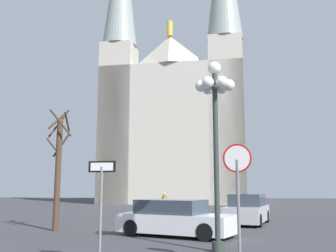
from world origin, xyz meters
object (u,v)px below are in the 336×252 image
object	(u,v)px
parked_car_near_white	(175,219)
pedestrian_walking	(164,204)
street_lamp	(215,111)
parked_car_far_silver	(247,210)
cathedral	(174,108)
one_way_arrow_sign	(101,197)
bare_tree	(58,167)
stop_sign	(238,180)

from	to	relation	value
parked_car_near_white	pedestrian_walking	distance (m)	6.78
pedestrian_walking	street_lamp	bearing A→B (deg)	-74.54
parked_car_far_silver	cathedral	bearing A→B (deg)	104.00
parked_car_far_silver	pedestrian_walking	distance (m)	4.72
one_way_arrow_sign	parked_car_near_white	world-z (taller)	one_way_arrow_sign
cathedral	parked_car_near_white	distance (m)	31.65
parked_car_far_silver	parked_car_near_white	bearing A→B (deg)	-122.11
cathedral	street_lamp	size ratio (longest dim) A/B	6.37
cathedral	pedestrian_walking	size ratio (longest dim) A/B	23.54
cathedral	bare_tree	world-z (taller)	cathedral
stop_sign	parked_car_far_silver	xyz separation A→B (m)	(1.20, 10.62, -1.36)
street_lamp	bare_tree	bearing A→B (deg)	145.98
stop_sign	pedestrian_walking	xyz separation A→B (m)	(-3.29, 12.04, -1.12)
cathedral	bare_tree	distance (m)	29.79
cathedral	pedestrian_walking	bearing A→B (deg)	-86.04
one_way_arrow_sign	parked_car_near_white	bearing A→B (deg)	77.44
bare_tree	pedestrian_walking	distance (m)	7.07
parked_car_near_white	parked_car_far_silver	xyz separation A→B (m)	(3.29, 5.24, 0.05)
bare_tree	parked_car_far_silver	distance (m)	9.76
stop_sign	pedestrian_walking	distance (m)	12.53
parked_car_near_white	bare_tree	bearing A→B (deg)	166.90
one_way_arrow_sign	parked_car_far_silver	size ratio (longest dim) A/B	0.58
stop_sign	street_lamp	distance (m)	2.94
parked_car_far_silver	pedestrian_walking	size ratio (longest dim) A/B	2.77
street_lamp	pedestrian_walking	world-z (taller)	street_lamp
street_lamp	parked_car_near_white	distance (m)	5.22
street_lamp	cathedral	bearing A→B (deg)	97.55
street_lamp	parked_car_near_white	size ratio (longest dim) A/B	1.19
parked_car_far_silver	pedestrian_walking	world-z (taller)	pedestrian_walking
one_way_arrow_sign	street_lamp	xyz separation A→B (m)	(2.90, 2.39, 2.59)
street_lamp	pedestrian_walking	distance (m)	11.00
parked_car_near_white	pedestrian_walking	size ratio (longest dim) A/B	3.09
cathedral	one_way_arrow_sign	bearing A→B (deg)	-87.60
bare_tree	one_way_arrow_sign	bearing A→B (deg)	-60.13
cathedral	pedestrian_walking	xyz separation A→B (m)	(1.59, -22.97, -10.48)
stop_sign	bare_tree	bearing A→B (deg)	138.40
street_lamp	parked_car_far_silver	distance (m)	9.54
cathedral	bare_tree	bearing A→B (deg)	-95.21
stop_sign	one_way_arrow_sign	xyz separation A→B (m)	(-3.39, -0.47, -0.42)
bare_tree	pedestrian_walking	bearing A→B (deg)	52.32
one_way_arrow_sign	parked_car_far_silver	distance (m)	12.04
stop_sign	one_way_arrow_sign	world-z (taller)	stop_sign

